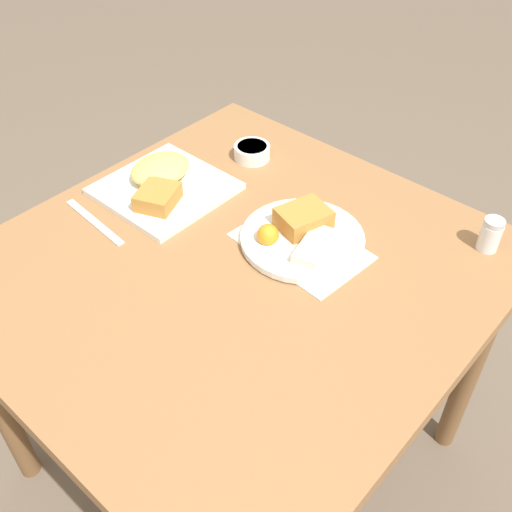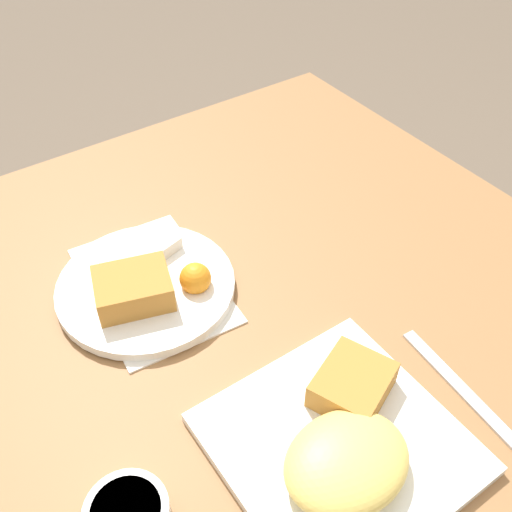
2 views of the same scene
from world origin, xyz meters
name	(u,v)px [view 1 (image 1 of 2)]	position (x,y,z in m)	size (l,w,h in m)	color
ground_plane	(242,453)	(0.00, 0.00, 0.00)	(8.00, 8.00, 0.00)	brown
dining_table	(237,293)	(0.00, 0.00, 0.62)	(0.93, 0.89, 0.70)	olive
menu_card	(301,246)	(-0.12, 0.06, 0.70)	(0.19, 0.27, 0.00)	silver
plate_square_near	(162,182)	(-0.07, -0.29, 0.72)	(0.25, 0.25, 0.06)	white
plate_oval_far	(301,234)	(-0.13, 0.05, 0.72)	(0.25, 0.25, 0.05)	white
sauce_ramekin	(252,152)	(-0.30, -0.22, 0.72)	(0.09, 0.09, 0.03)	white
salt_shaker	(490,236)	(-0.36, 0.34, 0.73)	(0.04, 0.04, 0.07)	white
butter_knife	(94,222)	(0.10, -0.31, 0.70)	(0.03, 0.20, 0.00)	silver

